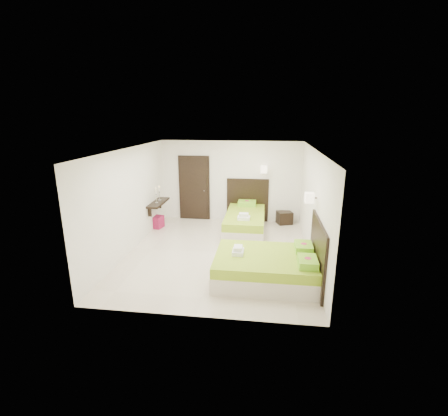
# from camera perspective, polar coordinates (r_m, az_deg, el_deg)

# --- Properties ---
(floor) EXTENTS (5.50, 5.50, 0.00)m
(floor) POSITION_cam_1_polar(r_m,az_deg,el_deg) (8.32, -0.96, -7.85)
(floor) COLOR beige
(floor) RESTS_ON ground
(bed_single) EXTENTS (1.35, 2.25, 1.86)m
(bed_single) POSITION_cam_1_polar(r_m,az_deg,el_deg) (9.73, 3.77, -2.18)
(bed_single) COLOR beige
(bed_single) RESTS_ON ground
(bed_double) EXTENTS (2.13, 1.81, 1.76)m
(bed_double) POSITION_cam_1_polar(r_m,az_deg,el_deg) (6.97, 8.02, -10.05)
(bed_double) COLOR beige
(bed_double) RESTS_ON ground
(nightstand) EXTENTS (0.55, 0.52, 0.40)m
(nightstand) POSITION_cam_1_polar(r_m,az_deg,el_deg) (10.59, 10.56, -1.67)
(nightstand) COLOR black
(nightstand) RESTS_ON ground
(ottoman) EXTENTS (0.44, 0.44, 0.37)m
(ottoman) POSITION_cam_1_polar(r_m,az_deg,el_deg) (10.27, -11.80, -2.39)
(ottoman) COLOR maroon
(ottoman) RESTS_ON ground
(door) EXTENTS (1.02, 0.15, 2.14)m
(door) POSITION_cam_1_polar(r_m,az_deg,el_deg) (10.74, -5.25, 3.47)
(door) COLOR black
(door) RESTS_ON ground
(console_shelf) EXTENTS (0.35, 1.20, 0.78)m
(console_shelf) POSITION_cam_1_polar(r_m,az_deg,el_deg) (10.00, -11.53, 0.90)
(console_shelf) COLOR black
(console_shelf) RESTS_ON ground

